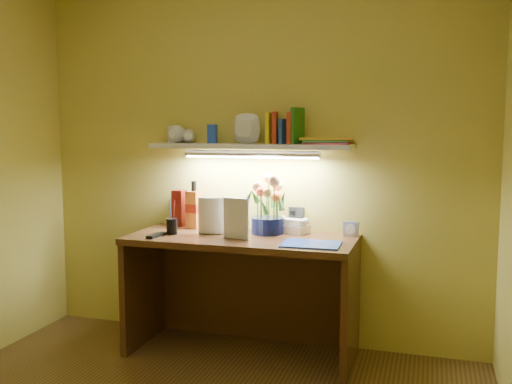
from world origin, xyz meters
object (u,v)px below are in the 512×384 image
flower_bouquet (268,205)px  whisky_bottle (194,205)px  desk (242,295)px  desk_clock (351,229)px  telephone (294,225)px

flower_bouquet → whisky_bottle: size_ratio=1.14×
desk → whisky_bottle: 0.69m
desk → flower_bouquet: (0.13, 0.14, 0.56)m
desk → flower_bouquet: bearing=48.1°
desk_clock → telephone: bearing=-173.1°
desk_clock → whisky_bottle: bearing=-172.9°
telephone → flower_bouquet: bearing=-140.0°
desk → whisky_bottle: bearing=154.9°
desk → desk_clock: bearing=18.1°
telephone → whisky_bottle: whisky_bottle is taller
desk_clock → desk: bearing=-156.3°
desk → desk_clock: 0.80m
flower_bouquet → whisky_bottle: flower_bouquet is taller
desk → desk_clock: size_ratio=15.36×
whisky_bottle → desk: bearing=-25.1°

